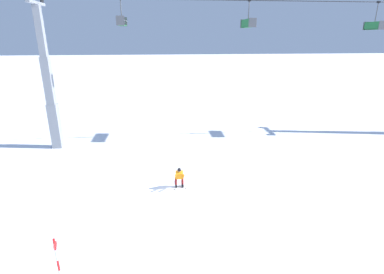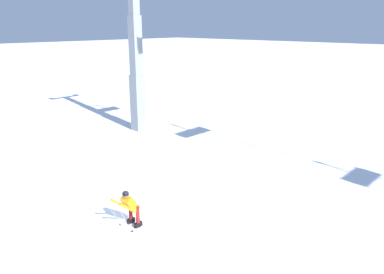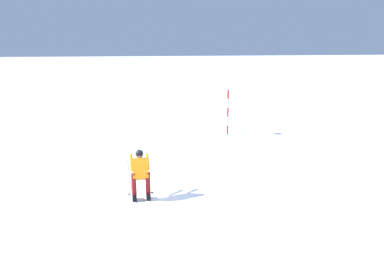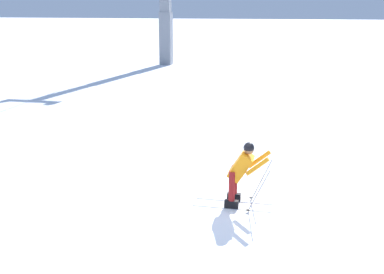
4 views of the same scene
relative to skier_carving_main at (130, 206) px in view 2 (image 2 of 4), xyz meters
The scene contains 3 objects.
ground_plane 1.09m from the skier_carving_main, 163.41° to the left, with size 260.00×260.00×0.00m, color white.
skier_carving_main is the anchor object (origin of this frame).
lift_tower_near 12.59m from the skier_carving_main, 139.99° to the left, with size 0.71×2.89×11.01m.
Camera 2 is at (9.78, -6.78, 6.46)m, focal length 34.79 mm.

